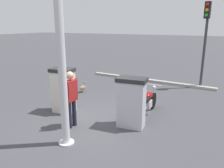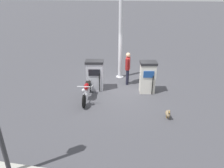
% 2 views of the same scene
% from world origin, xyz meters
% --- Properties ---
extents(ground_plane, '(120.00, 120.00, 0.00)m').
position_xyz_m(ground_plane, '(0.00, 0.00, 0.00)').
color(ground_plane, '#424247').
extents(fuel_pump_near, '(0.60, 0.90, 1.50)m').
position_xyz_m(fuel_pump_near, '(0.13, -1.26, 0.76)').
color(fuel_pump_near, silver).
rests_on(fuel_pump_near, ground).
extents(fuel_pump_far, '(0.62, 0.82, 1.54)m').
position_xyz_m(fuel_pump_far, '(0.13, 1.26, 0.78)').
color(fuel_pump_far, silver).
rests_on(fuel_pump_far, ground).
extents(motorcycle_near_pump, '(2.12, 0.56, 0.93)m').
position_xyz_m(motorcycle_near_pump, '(1.13, -1.44, 0.46)').
color(motorcycle_near_pump, black).
rests_on(motorcycle_near_pump, ground).
extents(attendant_person, '(0.58, 0.25, 1.68)m').
position_xyz_m(attendant_person, '(-0.70, 0.29, 0.97)').
color(attendant_person, '#1E1E2D').
rests_on(attendant_person, ground).
extents(wandering_duck, '(0.47, 0.20, 0.47)m').
position_xyz_m(wandering_duck, '(2.31, 2.00, 0.23)').
color(wandering_duck, '#847051').
rests_on(wandering_duck, ground).
extents(roadside_traffic_light, '(0.39, 0.27, 3.93)m').
position_xyz_m(roadside_traffic_light, '(5.51, -2.61, 2.68)').
color(roadside_traffic_light, '#38383A').
rests_on(roadside_traffic_light, ground).
extents(canopy_support_pole, '(0.40, 0.40, 4.40)m').
position_xyz_m(canopy_support_pole, '(-1.55, -0.17, 2.12)').
color(canopy_support_pole, silver).
rests_on(canopy_support_pole, ground).
extents(road_edge_kerb, '(0.66, 6.81, 0.12)m').
position_xyz_m(road_edge_kerb, '(5.56, 0.00, 0.06)').
color(road_edge_kerb, '#9E9E93').
rests_on(road_edge_kerb, ground).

